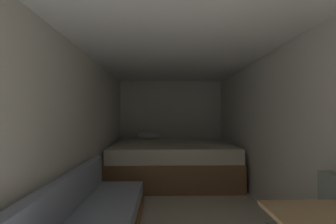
{
  "coord_description": "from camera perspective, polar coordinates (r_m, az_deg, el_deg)",
  "views": [
    {
      "loc": [
        -0.18,
        -0.63,
        1.25
      ],
      "look_at": [
        -0.12,
        2.37,
        1.29
      ],
      "focal_mm": 24.37,
      "sensor_mm": 36.0,
      "label": 1
    }
  ],
  "objects": [
    {
      "name": "ceiling_slab",
      "position": [
        2.78,
        2.68,
        16.55
      ],
      "size": [
        2.47,
        5.45,
        0.05
      ],
      "primitive_type": "cube",
      "color": "white",
      "rests_on": "wall_left"
    },
    {
      "name": "ground_plane",
      "position": [
        2.93,
        2.71,
        -26.06
      ],
      "size": [
        7.45,
        7.45,
        0.0
      ],
      "primitive_type": "plane",
      "color": "beige"
    },
    {
      "name": "wall_back",
      "position": [
        5.4,
        0.73,
        -3.18
      ],
      "size": [
        2.47,
        0.05,
        2.05
      ],
      "primitive_type": "cube",
      "color": "silver",
      "rests_on": "ground"
    },
    {
      "name": "wall_right",
      "position": [
        3.0,
        26.61,
        -5.0
      ],
      "size": [
        0.05,
        5.45,
        2.05
      ],
      "primitive_type": "cube",
      "color": "silver",
      "rests_on": "ground"
    },
    {
      "name": "bed",
      "position": [
        4.53,
        1.08,
        -12.21
      ],
      "size": [
        2.25,
        1.78,
        0.88
      ],
      "color": "brown",
      "rests_on": "ground"
    },
    {
      "name": "wall_left",
      "position": [
        2.85,
        -22.56,
        -5.24
      ],
      "size": [
        0.05,
        5.45,
        2.05
      ],
      "primitive_type": "cube",
      "color": "silver",
      "rests_on": "ground"
    }
  ]
}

